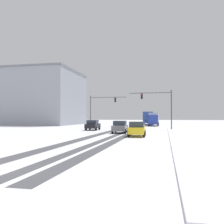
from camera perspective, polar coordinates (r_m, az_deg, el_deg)
wheel_track_left_lane at (r=26.66m, az=2.43°, el=-5.74°), size 0.92×38.58×0.01m
wheel_track_right_lane at (r=26.89m, az=-0.10°, el=-5.70°), size 0.78×38.58×0.01m
wheel_track_center at (r=27.46m, az=-4.81°, el=-5.60°), size 1.15×38.58×0.01m
sidewalk_kerb_right at (r=24.66m, az=17.64°, el=-5.94°), size 4.00×38.58×0.12m
traffic_signal_far_left at (r=51.44m, az=-2.61°, el=1.57°), size 7.58×0.38×6.50m
traffic_signal_near_right at (r=41.85m, az=10.67°, el=2.13°), size 6.96×0.38×6.50m
car_black_lead at (r=40.46m, az=-4.39°, el=-2.97°), size 1.99×4.18×1.62m
car_grey_second at (r=33.17m, az=1.84°, el=-3.40°), size 1.96×4.16×1.62m
car_yellow_cab_third at (r=27.83m, az=5.70°, el=-3.86°), size 1.98×4.17×1.62m
bus_oncoming at (r=67.62m, az=8.25°, el=-1.18°), size 3.07×11.11×3.38m
box_truck_delivery at (r=59.22m, az=9.47°, el=-1.55°), size 2.36×7.42×3.02m
office_building_far_left_block at (r=72.61m, az=-18.79°, el=2.98°), size 28.33×19.44×14.36m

